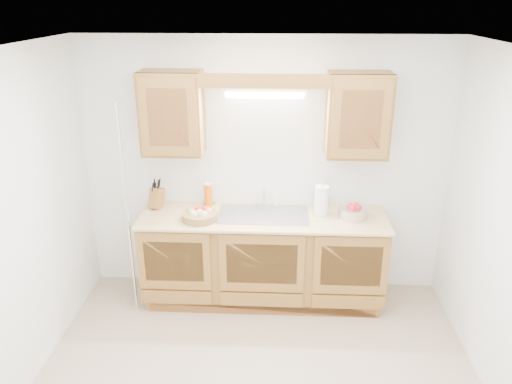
# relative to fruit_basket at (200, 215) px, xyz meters

# --- Properties ---
(room) EXTENTS (3.52, 3.50, 2.50)m
(room) POSITION_rel_fruit_basket_xyz_m (0.58, -1.08, 0.31)
(room) COLOR tan
(room) RESTS_ON ground
(base_cabinets) EXTENTS (2.20, 0.60, 0.86)m
(base_cabinets) POSITION_rel_fruit_basket_xyz_m (0.58, 0.12, -0.50)
(base_cabinets) COLOR brown
(base_cabinets) RESTS_ON ground
(countertop) EXTENTS (2.30, 0.63, 0.04)m
(countertop) POSITION_rel_fruit_basket_xyz_m (0.58, 0.11, -0.06)
(countertop) COLOR #E0B775
(countertop) RESTS_ON base_cabinets
(upper_cabinet_left) EXTENTS (0.55, 0.33, 0.75)m
(upper_cabinet_left) POSITION_rel_fruit_basket_xyz_m (-0.25, 0.26, 0.88)
(upper_cabinet_left) COLOR brown
(upper_cabinet_left) RESTS_ON room
(upper_cabinet_right) EXTENTS (0.55, 0.33, 0.75)m
(upper_cabinet_right) POSITION_rel_fruit_basket_xyz_m (1.41, 0.26, 0.88)
(upper_cabinet_right) COLOR brown
(upper_cabinet_right) RESTS_ON room
(valance) EXTENTS (2.20, 0.05, 0.12)m
(valance) POSITION_rel_fruit_basket_xyz_m (0.58, 0.11, 1.20)
(valance) COLOR brown
(valance) RESTS_ON room
(fluorescent_fixture) EXTENTS (0.76, 0.08, 0.08)m
(fluorescent_fixture) POSITION_rel_fruit_basket_xyz_m (0.58, 0.34, 1.05)
(fluorescent_fixture) COLOR white
(fluorescent_fixture) RESTS_ON room
(sink) EXTENTS (0.84, 0.46, 0.36)m
(sink) POSITION_rel_fruit_basket_xyz_m (0.58, 0.13, -0.12)
(sink) COLOR #9E9EA3
(sink) RESTS_ON countertop
(wire_shelf_pole) EXTENTS (0.03, 0.03, 2.00)m
(wire_shelf_pole) POSITION_rel_fruit_basket_xyz_m (-0.62, -0.14, 0.06)
(wire_shelf_pole) COLOR silver
(wire_shelf_pole) RESTS_ON ground
(outlet_plate) EXTENTS (0.08, 0.01, 0.12)m
(outlet_plate) POSITION_rel_fruit_basket_xyz_m (1.53, 0.42, 0.21)
(outlet_plate) COLOR white
(outlet_plate) RESTS_ON room
(fruit_basket) EXTENTS (0.34, 0.34, 0.10)m
(fruit_basket) POSITION_rel_fruit_basket_xyz_m (0.00, 0.00, 0.00)
(fruit_basket) COLOR #A67A43
(fruit_basket) RESTS_ON countertop
(knife_block) EXTENTS (0.16, 0.19, 0.29)m
(knife_block) POSITION_rel_fruit_basket_xyz_m (-0.45, 0.26, 0.06)
(knife_block) COLOR brown
(knife_block) RESTS_ON countertop
(orange_canister) EXTENTS (0.08, 0.08, 0.24)m
(orange_canister) POSITION_rel_fruit_basket_xyz_m (0.04, 0.32, 0.07)
(orange_canister) COLOR #F15E0D
(orange_canister) RESTS_ON countertop
(soap_bottle) EXTENTS (0.11, 0.11, 0.19)m
(soap_bottle) POSITION_rel_fruit_basket_xyz_m (1.12, 0.36, 0.05)
(soap_bottle) COLOR #2674C0
(soap_bottle) RESTS_ON countertop
(sponge) EXTENTS (0.12, 0.10, 0.02)m
(sponge) POSITION_rel_fruit_basket_xyz_m (0.04, 0.36, -0.04)
(sponge) COLOR #CC333F
(sponge) RESTS_ON countertop
(paper_towel) EXTENTS (0.16, 0.16, 0.33)m
(paper_towel) POSITION_rel_fruit_basket_xyz_m (1.12, 0.17, 0.09)
(paper_towel) COLOR silver
(paper_towel) RESTS_ON countertop
(apple_bowl) EXTENTS (0.29, 0.29, 0.14)m
(apple_bowl) POSITION_rel_fruit_basket_xyz_m (1.40, 0.11, 0.02)
(apple_bowl) COLOR silver
(apple_bowl) RESTS_ON countertop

